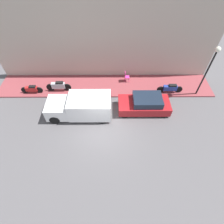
# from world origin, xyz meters

# --- Properties ---
(ground_plane) EXTENTS (60.00, 60.00, 0.00)m
(ground_plane) POSITION_xyz_m (0.00, 0.00, 0.00)
(ground_plane) COLOR #514F51
(sidewalk) EXTENTS (2.84, 18.25, 0.11)m
(sidewalk) POSITION_xyz_m (4.66, 0.00, 0.05)
(sidewalk) COLOR brown
(sidewalk) RESTS_ON ground_plane
(building_facade) EXTENTS (0.30, 18.25, 7.92)m
(building_facade) POSITION_xyz_m (6.22, 0.00, 3.96)
(building_facade) COLOR #B2A899
(building_facade) RESTS_ON ground_plane
(parked_car) EXTENTS (1.73, 3.83, 1.33)m
(parked_car) POSITION_xyz_m (1.89, -3.04, 0.64)
(parked_car) COLOR maroon
(parked_car) RESTS_ON ground_plane
(delivery_van) EXTENTS (1.91, 4.61, 1.67)m
(delivery_van) POSITION_xyz_m (1.46, 1.71, 0.86)
(delivery_van) COLOR white
(delivery_van) RESTS_ON ground_plane
(motorcycle_blue) EXTENTS (0.30, 2.10, 0.79)m
(motorcycle_blue) POSITION_xyz_m (3.74, -5.40, 0.54)
(motorcycle_blue) COLOR navy
(motorcycle_blue) RESTS_ON sidewalk
(motorcycle_red) EXTENTS (0.30, 1.77, 0.71)m
(motorcycle_red) POSITION_xyz_m (3.73, 6.01, 0.50)
(motorcycle_red) COLOR #B21E1E
(motorcycle_red) RESTS_ON sidewalk
(scooter_silver) EXTENTS (0.30, 2.05, 0.90)m
(scooter_silver) POSITION_xyz_m (4.00, 3.83, 0.59)
(scooter_silver) COLOR #B7B7BF
(scooter_silver) RESTS_ON sidewalk
(streetlamp) EXTENTS (0.38, 0.38, 4.19)m
(streetlamp) POSITION_xyz_m (3.57, -7.62, 3.06)
(streetlamp) COLOR black
(streetlamp) RESTS_ON sidewalk
(cafe_chair) EXTENTS (0.40, 0.40, 0.96)m
(cafe_chair) POSITION_xyz_m (5.23, -1.85, 0.64)
(cafe_chair) COLOR #D8338C
(cafe_chair) RESTS_ON sidewalk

